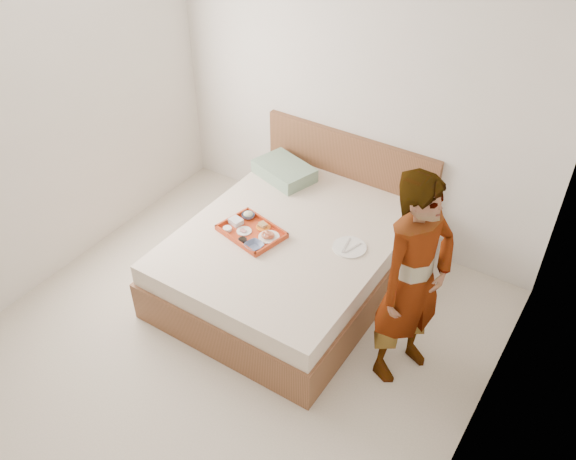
% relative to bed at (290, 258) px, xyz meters
% --- Properties ---
extents(ground, '(3.50, 4.00, 0.01)m').
position_rel_bed_xyz_m(ground, '(-0.00, -1.00, -0.27)').
color(ground, beige).
rests_on(ground, ground).
extents(ceiling, '(3.50, 4.00, 0.01)m').
position_rel_bed_xyz_m(ceiling, '(-0.00, -1.00, 2.33)').
color(ceiling, white).
rests_on(ceiling, ground).
extents(wall_back, '(3.50, 0.01, 2.60)m').
position_rel_bed_xyz_m(wall_back, '(-0.00, 1.00, 1.04)').
color(wall_back, silver).
rests_on(wall_back, ground).
extents(wall_left, '(0.01, 4.00, 2.60)m').
position_rel_bed_xyz_m(wall_left, '(-1.75, -1.00, 1.04)').
color(wall_left, silver).
rests_on(wall_left, ground).
extents(wall_right, '(0.01, 4.00, 2.60)m').
position_rel_bed_xyz_m(wall_right, '(1.75, -1.00, 1.04)').
color(wall_right, silver).
rests_on(wall_right, ground).
extents(bed, '(1.65, 2.00, 0.53)m').
position_rel_bed_xyz_m(bed, '(0.00, 0.00, 0.00)').
color(bed, brown).
rests_on(bed, ground).
extents(headboard, '(1.65, 0.06, 0.95)m').
position_rel_bed_xyz_m(headboard, '(0.00, 0.97, 0.21)').
color(headboard, brown).
rests_on(headboard, ground).
extents(pillow, '(0.59, 0.48, 0.12)m').
position_rel_bed_xyz_m(pillow, '(-0.48, 0.65, 0.33)').
color(pillow, '#83A888').
rests_on(pillow, bed).
extents(tray, '(0.55, 0.45, 0.04)m').
position_rel_bed_xyz_m(tray, '(-0.25, -0.17, 0.29)').
color(tray, '#B43B19').
rests_on(tray, bed).
extents(prawn_plate, '(0.20, 0.20, 0.01)m').
position_rel_bed_xyz_m(prawn_plate, '(-0.10, -0.15, 0.28)').
color(prawn_plate, white).
rests_on(prawn_plate, tray).
extents(navy_bowl_big, '(0.16, 0.16, 0.03)m').
position_rel_bed_xyz_m(navy_bowl_big, '(-0.12, -0.31, 0.30)').
color(navy_bowl_big, navy).
rests_on(navy_bowl_big, tray).
extents(sauce_dish, '(0.08, 0.08, 0.03)m').
position_rel_bed_xyz_m(sauce_dish, '(-0.24, -0.30, 0.29)').
color(sauce_dish, black).
rests_on(sauce_dish, tray).
extents(meat_plate, '(0.14, 0.14, 0.01)m').
position_rel_bed_xyz_m(meat_plate, '(-0.30, -0.19, 0.28)').
color(meat_plate, white).
rests_on(meat_plate, tray).
extents(bread_plate, '(0.14, 0.14, 0.01)m').
position_rel_bed_xyz_m(bread_plate, '(-0.21, -0.06, 0.28)').
color(bread_plate, orange).
rests_on(bread_plate, tray).
extents(salad_bowl, '(0.13, 0.13, 0.03)m').
position_rel_bed_xyz_m(salad_bowl, '(-0.38, -0.03, 0.29)').
color(salad_bowl, navy).
rests_on(salad_bowl, tray).
extents(plastic_tub, '(0.12, 0.10, 0.04)m').
position_rel_bed_xyz_m(plastic_tub, '(-0.42, -0.14, 0.30)').
color(plastic_tub, silver).
rests_on(plastic_tub, tray).
extents(cheese_round, '(0.08, 0.08, 0.02)m').
position_rel_bed_xyz_m(cheese_round, '(-0.43, -0.25, 0.29)').
color(cheese_round, white).
rests_on(cheese_round, tray).
extents(dinner_plate, '(0.29, 0.29, 0.01)m').
position_rel_bed_xyz_m(dinner_plate, '(0.48, 0.10, 0.27)').
color(dinner_plate, white).
rests_on(dinner_plate, bed).
extents(person, '(0.58, 0.70, 1.64)m').
position_rel_bed_xyz_m(person, '(1.14, -0.29, 0.55)').
color(person, '#EEE7CF').
rests_on(person, ground).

